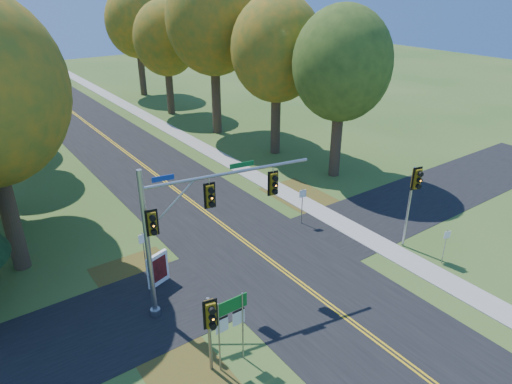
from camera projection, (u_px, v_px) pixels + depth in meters
ground at (292, 278)px, 23.75m from camera, size 160.00×160.00×0.00m
road_main at (292, 277)px, 23.74m from camera, size 8.00×160.00×0.02m
road_cross at (269, 260)px, 25.22m from camera, size 60.00×6.00×0.02m
centerline_left at (291, 278)px, 23.68m from camera, size 0.10×160.00×0.01m
centerline_right at (294, 276)px, 23.79m from camera, size 0.10×160.00×0.01m
sidewalk_east at (373, 241)px, 27.01m from camera, size 1.60×160.00×0.06m
leaf_patch_w_near at (144, 284)px, 23.25m from camera, size 4.00×6.00×0.00m
leaf_patch_e at (312, 202)px, 31.75m from camera, size 3.50×8.00×0.00m
leaf_patch_w_far at (193, 382)px, 17.58m from camera, size 3.00×5.00×0.00m
tree_e_a at (342, 65)px, 32.69m from camera, size 7.20×7.20×12.73m
tree_e_b at (277, 49)px, 37.23m from camera, size 7.60×7.60×13.33m
tree_e_c at (214, 20)px, 41.87m from camera, size 8.80×8.80×15.79m
tree_e_d at (166, 39)px, 49.33m from camera, size 7.00×7.00×12.32m
tree_e_e at (137, 22)px, 57.44m from camera, size 7.80×7.80×13.74m
traffic_mast at (191, 218)px, 19.89m from camera, size 7.88×1.72×7.25m
east_signal_pole at (414, 188)px, 24.79m from camera, size 0.57×0.68×5.03m
ped_signal_pole at (210, 320)px, 16.89m from camera, size 0.56×0.66×3.58m
route_sign_cluster at (230, 318)px, 17.48m from camera, size 1.53×0.09×3.27m
info_kiosk at (158, 269)px, 22.89m from camera, size 1.27×0.57×1.76m
reg_sign_e_north at (302, 200)px, 28.31m from camera, size 0.46×0.13×2.43m
reg_sign_e_south at (446, 241)px, 24.36m from camera, size 0.39×0.14×2.07m
reg_sign_w at (144, 246)px, 23.43m from camera, size 0.47×0.08×2.44m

